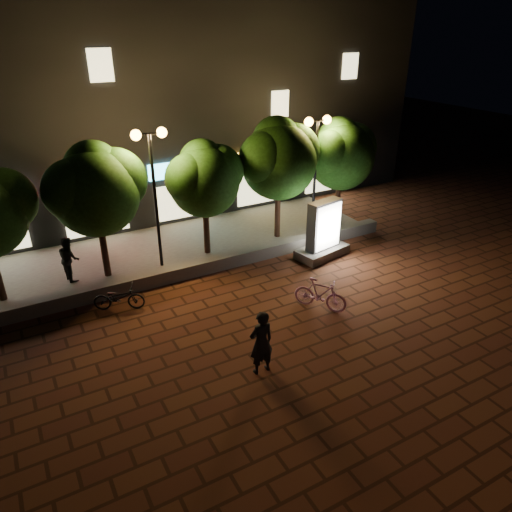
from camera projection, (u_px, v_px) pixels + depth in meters
ground at (263, 323)px, 14.87m from camera, size 80.00×80.00×0.00m
retaining_wall at (210, 265)px, 17.89m from camera, size 16.00×0.45×0.50m
sidewalk at (186, 245)px, 19.94m from camera, size 16.00×5.00×0.08m
building_block at (130, 102)px, 22.82m from camera, size 28.00×8.12×11.30m
tree_left at (96, 187)px, 16.12m from camera, size 3.60×3.00×4.89m
tree_mid at (204, 177)px, 17.96m from camera, size 3.24×2.70×4.50m
tree_right at (279, 157)px, 19.24m from camera, size 3.72×3.10×5.07m
tree_far_right at (341, 152)px, 20.71m from camera, size 3.48×2.90×4.76m
street_lamp_left at (152, 164)px, 16.50m from camera, size 1.26×0.36×5.18m
street_lamp_right at (317, 145)px, 19.60m from camera, size 1.26×0.36×4.98m
ad_kiosk at (323, 234)px, 18.74m from camera, size 2.32×1.47×2.33m
scooter_pink at (320, 294)px, 15.42m from camera, size 1.43×1.74×1.06m
rider at (261, 343)px, 12.43m from camera, size 0.70×0.47×1.89m
scooter_parked at (119, 298)px, 15.43m from camera, size 1.74×1.20×0.87m
pedestrian at (69, 258)px, 16.92m from camera, size 0.77×0.91×1.65m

